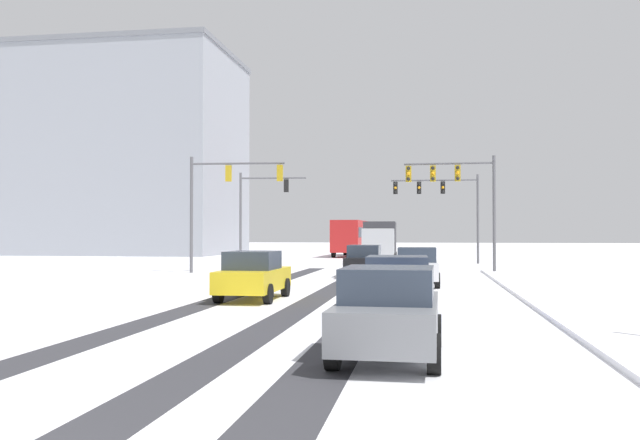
# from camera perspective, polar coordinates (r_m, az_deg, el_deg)

# --- Properties ---
(wheel_track_left_lane) EXTENTS (0.98, 38.71, 0.01)m
(wheel_track_left_lane) POSITION_cam_1_polar(r_m,az_deg,el_deg) (23.39, -8.01, -6.55)
(wheel_track_left_lane) COLOR #38383D
(wheel_track_left_lane) RESTS_ON ground
(wheel_track_right_lane) EXTENTS (0.97, 38.71, 0.01)m
(wheel_track_right_lane) POSITION_cam_1_polar(r_m,az_deg,el_deg) (22.67, -0.29, -6.73)
(wheel_track_right_lane) COLOR #38383D
(wheel_track_right_lane) RESTS_ON ground
(wheel_track_center) EXTENTS (1.05, 38.71, 0.01)m
(wheel_track_center) POSITION_cam_1_polar(r_m,az_deg,el_deg) (22.43, 4.72, -6.79)
(wheel_track_center) COLOR #38383D
(wheel_track_center) RESTS_ON ground
(sidewalk_kerb_right) EXTENTS (4.00, 38.71, 0.12)m
(sidewalk_kerb_right) POSITION_cam_1_polar(r_m,az_deg,el_deg) (21.22, 23.01, -6.88)
(sidewalk_kerb_right) COLOR white
(sidewalk_kerb_right) RESTS_ON ground
(traffic_signal_far_left) EXTENTS (4.75, 0.55, 6.50)m
(traffic_signal_far_left) POSITION_cam_1_polar(r_m,az_deg,el_deg) (47.48, -5.31, 1.45)
(traffic_signal_far_left) COLOR #56565B
(traffic_signal_far_left) RESTS_ON ground
(traffic_signal_near_right) EXTENTS (5.02, 0.43, 6.50)m
(traffic_signal_near_right) POSITION_cam_1_polar(r_m,az_deg,el_deg) (37.99, 11.65, 2.73)
(traffic_signal_near_right) COLOR #56565B
(traffic_signal_near_right) RESTS_ON ground
(traffic_signal_far_right) EXTENTS (6.37, 0.56, 6.50)m
(traffic_signal_far_right) POSITION_cam_1_polar(r_m,az_deg,el_deg) (49.82, 10.40, 1.87)
(traffic_signal_far_right) COLOR #56565B
(traffic_signal_far_right) RESTS_ON ground
(traffic_signal_near_left) EXTENTS (5.35, 0.70, 6.50)m
(traffic_signal_near_left) POSITION_cam_1_polar(r_m,az_deg,el_deg) (37.78, -8.21, 2.52)
(traffic_signal_near_left) COLOR #56565B
(traffic_signal_near_left) RESTS_ON ground
(car_black_lead) EXTENTS (1.84, 4.11, 1.62)m
(car_black_lead) POSITION_cam_1_polar(r_m,az_deg,el_deg) (33.81, 3.81, -3.50)
(car_black_lead) COLOR black
(car_black_lead) RESTS_ON ground
(car_white_second) EXTENTS (1.88, 4.12, 1.62)m
(car_white_second) POSITION_cam_1_polar(r_m,az_deg,el_deg) (28.47, 8.26, -3.93)
(car_white_second) COLOR silver
(car_white_second) RESTS_ON ground
(car_yellow_cab_third) EXTENTS (1.85, 4.11, 1.62)m
(car_yellow_cab_third) POSITION_cam_1_polar(r_m,az_deg,el_deg) (22.43, -5.69, -4.70)
(car_yellow_cab_third) COLOR yellow
(car_yellow_cab_third) RESTS_ON ground
(car_blue_fourth) EXTENTS (1.92, 4.15, 1.62)m
(car_blue_fourth) POSITION_cam_1_polar(r_m,az_deg,el_deg) (17.75, 6.61, -5.65)
(car_blue_fourth) COLOR #233899
(car_blue_fourth) RESTS_ON ground
(car_grey_fifth) EXTENTS (1.91, 4.14, 1.62)m
(car_grey_fifth) POSITION_cam_1_polar(r_m,az_deg,el_deg) (12.07, 5.88, -7.80)
(car_grey_fifth) COLOR slate
(car_grey_fifth) RESTS_ON ground
(bus_oncoming) EXTENTS (2.90, 11.06, 3.38)m
(bus_oncoming) POSITION_cam_1_polar(r_m,az_deg,el_deg) (64.19, 2.77, -1.32)
(bus_oncoming) COLOR #B21E1E
(bus_oncoming) RESTS_ON ground
(box_truck_delivery) EXTENTS (2.47, 7.46, 3.02)m
(box_truck_delivery) POSITION_cam_1_polar(r_m,az_deg,el_deg) (47.70, 5.13, -1.82)
(box_truck_delivery) COLOR #B7BABF
(box_truck_delivery) RESTS_ON ground
(office_building_far_left_block) EXTENTS (27.63, 16.79, 21.43)m
(office_building_far_left_block) POSITION_cam_1_polar(r_m,az_deg,el_deg) (76.35, -17.68, 5.33)
(office_building_far_left_block) COLOR #9399A3
(office_building_far_left_block) RESTS_ON ground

